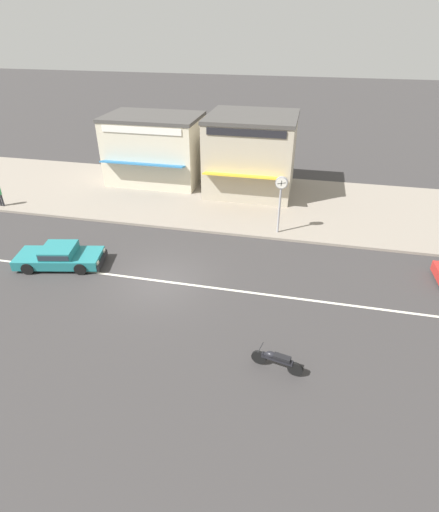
# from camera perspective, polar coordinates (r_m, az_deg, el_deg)

# --- Properties ---
(ground_plane) EXTENTS (160.00, 160.00, 0.00)m
(ground_plane) POSITION_cam_1_polar(r_m,az_deg,el_deg) (19.33, -8.40, -3.56)
(ground_plane) COLOR #383535
(lane_centre_stripe) EXTENTS (50.40, 0.14, 0.01)m
(lane_centre_stripe) POSITION_cam_1_polar(r_m,az_deg,el_deg) (19.33, -8.40, -3.55)
(lane_centre_stripe) COLOR silver
(lane_centre_stripe) RESTS_ON ground
(kerb_strip) EXTENTS (68.00, 10.00, 0.15)m
(kerb_strip) POSITION_cam_1_polar(r_m,az_deg,el_deg) (27.96, -1.25, 8.26)
(kerb_strip) COLOR gray
(kerb_strip) RESTS_ON ground
(sedan_teal_1) EXTENTS (4.54, 2.57, 1.06)m
(sedan_teal_1) POSITION_cam_1_polar(r_m,az_deg,el_deg) (21.61, -21.84, 0.01)
(sedan_teal_1) COLOR teal
(sedan_teal_1) RESTS_ON ground
(motorcycle_1) EXTENTS (1.88, 0.66, 0.80)m
(motorcycle_1) POSITION_cam_1_polar(r_m,az_deg,el_deg) (14.72, 8.16, -14.49)
(motorcycle_1) COLOR black
(motorcycle_1) RESTS_ON ground
(street_clock) EXTENTS (0.67, 0.22, 3.34)m
(street_clock) POSITION_cam_1_polar(r_m,az_deg,el_deg) (22.38, 8.75, 9.13)
(street_clock) COLOR #9E9EA3
(street_clock) RESTS_ON kerb_strip
(shopfront_corner_warung) EXTENTS (6.76, 5.28, 4.78)m
(shopfront_corner_warung) POSITION_cam_1_polar(r_m,az_deg,el_deg) (30.76, -9.21, 14.90)
(shopfront_corner_warung) COLOR beige
(shopfront_corner_warung) RESTS_ON kerb_strip
(shopfront_mid_block) EXTENTS (5.94, 6.32, 5.20)m
(shopfront_mid_block) POSITION_cam_1_polar(r_m,az_deg,el_deg) (28.59, 4.55, 14.39)
(shopfront_mid_block) COLOR #B2A893
(shopfront_mid_block) RESTS_ON kerb_strip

